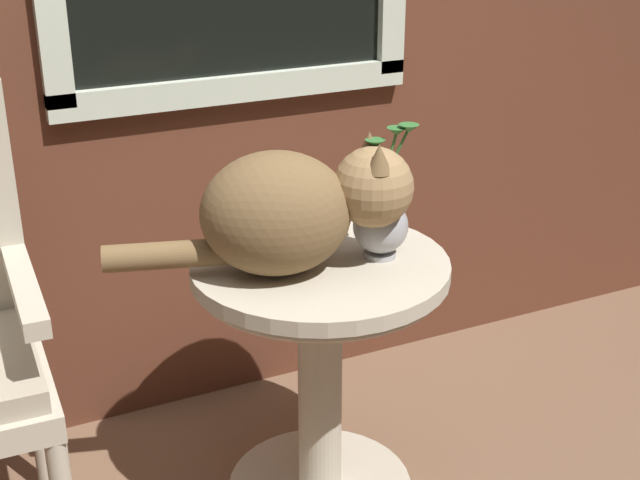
{
  "coord_description": "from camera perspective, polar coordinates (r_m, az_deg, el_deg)",
  "views": [
    {
      "loc": [
        -0.55,
        -1.41,
        1.46
      ],
      "look_at": [
        0.23,
        0.22,
        0.69
      ],
      "focal_mm": 50.17,
      "sensor_mm": 36.0,
      "label": 1
    }
  ],
  "objects": [
    {
      "name": "cat",
      "position": [
        1.89,
        -1.85,
        1.98
      ],
      "size": [
        0.65,
        0.35,
        0.29
      ],
      "color": "brown",
      "rests_on": "wicker_side_table"
    },
    {
      "name": "pewter_vase_with_ivy",
      "position": [
        1.98,
        3.93,
        1.44
      ],
      "size": [
        0.13,
        0.12,
        0.31
      ],
      "color": "#99999E",
      "rests_on": "wicker_side_table"
    },
    {
      "name": "wicker_side_table",
      "position": [
        2.08,
        0.0,
        -6.38
      ],
      "size": [
        0.58,
        0.58,
        0.64
      ],
      "color": "#B2A893",
      "rests_on": "ground_plane"
    }
  ]
}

